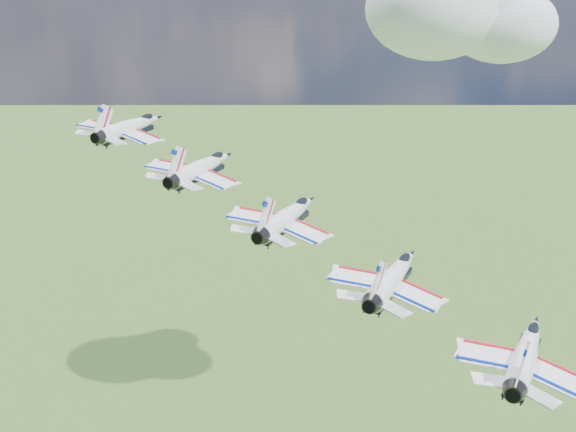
{
  "coord_description": "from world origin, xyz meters",
  "views": [
    {
      "loc": [
        4.45,
        -75.92,
        178.37
      ],
      "look_at": [
        6.15,
        -3.84,
        154.85
      ],
      "focal_mm": 50.0,
      "sensor_mm": 36.0,
      "label": 1
    }
  ],
  "objects_px": {
    "jet_1": "(202,167)",
    "jet_3": "(394,276)",
    "jet_2": "(288,216)",
    "jet_4": "(526,352)",
    "jet_0": "(131,126)"
  },
  "relations": [
    {
      "from": "jet_2",
      "to": "jet_3",
      "type": "bearing_deg",
      "value": -21.88
    },
    {
      "from": "jet_0",
      "to": "jet_4",
      "type": "xyz_separation_m",
      "value": [
        35.04,
        -36.87,
        -9.79
      ]
    },
    {
      "from": "jet_0",
      "to": "jet_2",
      "type": "xyz_separation_m",
      "value": [
        17.52,
        -18.43,
        -4.89
      ]
    },
    {
      "from": "jet_3",
      "to": "jet_4",
      "type": "distance_m",
      "value": 12.95
    },
    {
      "from": "jet_2",
      "to": "jet_4",
      "type": "bearing_deg",
      "value": -21.88
    },
    {
      "from": "jet_3",
      "to": "jet_4",
      "type": "xyz_separation_m",
      "value": [
        8.76,
        -9.22,
        -2.45
      ]
    },
    {
      "from": "jet_0",
      "to": "jet_3",
      "type": "xyz_separation_m",
      "value": [
        26.28,
        -27.65,
        -7.34
      ]
    },
    {
      "from": "jet_3",
      "to": "jet_4",
      "type": "height_order",
      "value": "jet_3"
    },
    {
      "from": "jet_1",
      "to": "jet_2",
      "type": "xyz_separation_m",
      "value": [
        8.76,
        -9.22,
        -2.45
      ]
    },
    {
      "from": "jet_1",
      "to": "jet_2",
      "type": "relative_size",
      "value": 1.0
    },
    {
      "from": "jet_0",
      "to": "jet_1",
      "type": "distance_m",
      "value": 12.95
    },
    {
      "from": "jet_1",
      "to": "jet_3",
      "type": "bearing_deg",
      "value": -21.88
    },
    {
      "from": "jet_1",
      "to": "jet_3",
      "type": "relative_size",
      "value": 1.0
    },
    {
      "from": "jet_2",
      "to": "jet_4",
      "type": "relative_size",
      "value": 1.0
    },
    {
      "from": "jet_1",
      "to": "jet_4",
      "type": "height_order",
      "value": "jet_1"
    }
  ]
}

